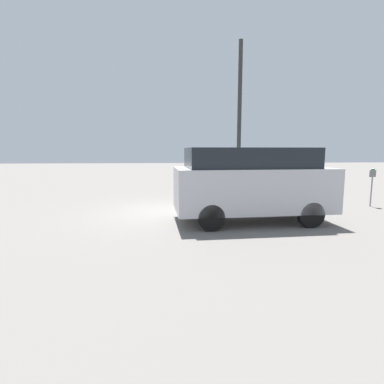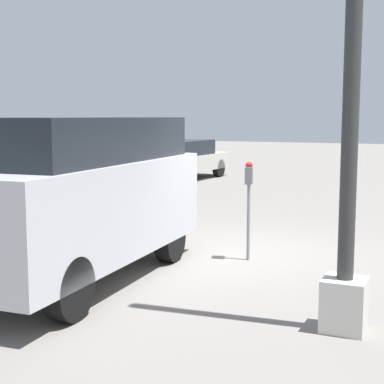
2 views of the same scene
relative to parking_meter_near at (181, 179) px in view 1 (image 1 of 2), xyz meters
The scene contains 5 objects.
ground_plane 1.24m from the parking_meter_near, 136.10° to the right, with size 80.00×80.00×0.00m, color slate.
parking_meter_near is the anchor object (origin of this frame).
parking_meter_far 7.22m from the parking_meter_near, ahead, with size 0.22×0.15×1.46m.
lamp_post 3.29m from the parking_meter_near, 37.27° to the left, with size 0.44×0.44×6.48m.
parked_van 2.74m from the parking_meter_near, 42.99° to the right, with size 4.64×2.28×2.19m.
Camera 1 is at (0.01, -10.16, 2.12)m, focal length 28.00 mm.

